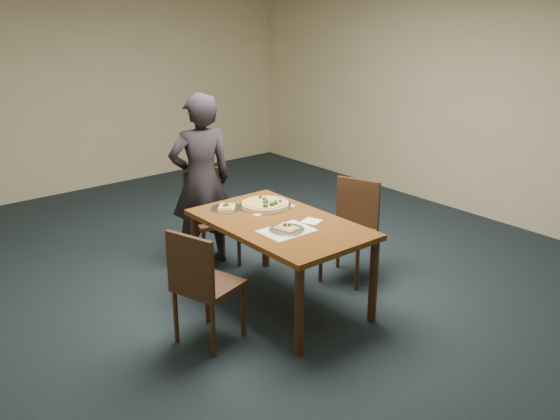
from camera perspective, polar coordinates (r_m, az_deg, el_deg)
ground at (r=5.66m, az=0.55°, el=-7.07°), size 8.00×8.00×0.00m
room_shell at (r=5.12m, az=0.61°, el=10.61°), size 8.00×8.00×8.00m
dining_table at (r=5.10m, az=-0.00°, el=-2.03°), size 0.90×1.50×0.75m
chair_far at (r=6.04m, az=-6.44°, el=-0.12°), size 0.49×0.49×0.91m
chair_left at (r=4.63m, az=-7.20°, el=-6.48°), size 0.52×0.52×0.91m
chair_right at (r=5.72m, az=6.60°, el=-1.26°), size 0.54×0.54×0.91m
diner at (r=5.92m, az=-7.22°, el=2.66°), size 0.68×0.53×1.66m
placemat_main at (r=5.43m, az=-1.36°, el=0.35°), size 0.42×0.32×0.00m
placemat_near at (r=4.88m, az=0.62°, el=-1.89°), size 0.40×0.30×0.00m
pizza_pan at (r=5.42m, az=-1.33°, el=0.55°), size 0.45×0.45×0.08m
slice_plate_near at (r=4.87m, az=0.62°, el=-1.75°), size 0.28×0.28×0.06m
slice_plate_far at (r=5.37m, az=-4.90°, el=0.21°), size 0.28×0.28×0.06m
napkin at (r=5.07m, az=2.90°, el=-1.04°), size 0.18×0.18×0.01m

